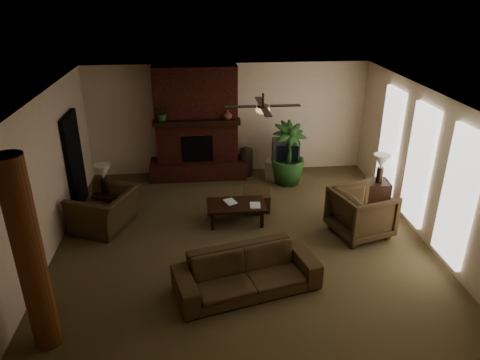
{
  "coord_description": "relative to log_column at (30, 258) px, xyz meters",
  "views": [
    {
      "loc": [
        -0.75,
        -7.36,
        4.61
      ],
      "look_at": [
        0.0,
        0.4,
        1.1
      ],
      "focal_mm": 33.26,
      "sensor_mm": 36.0,
      "label": 1
    }
  ],
  "objects": [
    {
      "name": "room_shell",
      "position": [
        2.95,
        2.4,
        0.0
      ],
      "size": [
        7.0,
        7.0,
        7.0
      ],
      "color": "brown",
      "rests_on": "ground"
    },
    {
      "name": "fireplace",
      "position": [
        2.15,
        5.62,
        -0.24
      ],
      "size": [
        2.4,
        0.7,
        2.8
      ],
      "color": "#552016",
      "rests_on": "ground"
    },
    {
      "name": "windows",
      "position": [
        6.4,
        2.6,
        -0.05
      ],
      "size": [
        0.08,
        3.65,
        2.35
      ],
      "color": "white",
      "rests_on": "ground"
    },
    {
      "name": "log_column",
      "position": [
        0.0,
        0.0,
        0.0
      ],
      "size": [
        0.36,
        0.36,
        2.8
      ],
      "primitive_type": "cylinder",
      "color": "brown",
      "rests_on": "ground"
    },
    {
      "name": "doorway",
      "position": [
        -0.49,
        4.2,
        -0.35
      ],
      "size": [
        0.1,
        1.0,
        2.1
      ],
      "primitive_type": "cube",
      "color": "black",
      "rests_on": "ground"
    },
    {
      "name": "ceiling_fan",
      "position": [
        3.35,
        2.7,
        1.13
      ],
      "size": [
        1.35,
        1.35,
        0.37
      ],
      "color": "black",
      "rests_on": "ceiling"
    },
    {
      "name": "sofa",
      "position": [
        2.88,
        0.89,
        -0.95
      ],
      "size": [
        2.4,
        1.23,
        0.9
      ],
      "primitive_type": "imported",
      "rotation": [
        0.0,
        0.0,
        0.25
      ],
      "color": "#48351F",
      "rests_on": "ground"
    },
    {
      "name": "armchair_left",
      "position": [
        0.24,
        3.18,
        -0.87
      ],
      "size": [
        1.18,
        1.42,
        1.06
      ],
      "primitive_type": "imported",
      "rotation": [
        0.0,
        0.0,
        -1.95
      ],
      "color": "#48351F",
      "rests_on": "ground"
    },
    {
      "name": "armchair_right",
      "position": [
        5.29,
        2.41,
        -0.88
      ],
      "size": [
        1.21,
        1.25,
        1.05
      ],
      "primitive_type": "imported",
      "rotation": [
        0.0,
        0.0,
        1.86
      ],
      "color": "#48351F",
      "rests_on": "ground"
    },
    {
      "name": "coffee_table",
      "position": [
        2.9,
        3.1,
        -1.03
      ],
      "size": [
        1.2,
        0.7,
        0.43
      ],
      "color": "black",
      "rests_on": "ground"
    },
    {
      "name": "ottoman",
      "position": [
        3.4,
        3.71,
        -1.2
      ],
      "size": [
        0.67,
        0.67,
        0.4
      ],
      "primitive_type": "cube",
      "rotation": [
        0.0,
        0.0,
        -0.13
      ],
      "color": "#48351F",
      "rests_on": "ground"
    },
    {
      "name": "tv_stand",
      "position": [
        4.28,
        5.2,
        -1.15
      ],
      "size": [
        0.96,
        0.73,
        0.5
      ],
      "primitive_type": "cube",
      "rotation": [
        0.0,
        0.0,
        -0.3
      ],
      "color": "silver",
      "rests_on": "ground"
    },
    {
      "name": "tv",
      "position": [
        4.32,
        5.23,
        -0.64
      ],
      "size": [
        0.7,
        0.59,
        0.52
      ],
      "color": "#39393B",
      "rests_on": "tv_stand"
    },
    {
      "name": "floor_vase",
      "position": [
        3.37,
        5.55,
        -0.97
      ],
      "size": [
        0.34,
        0.34,
        0.77
      ],
      "color": "#31271B",
      "rests_on": "ground"
    },
    {
      "name": "floor_plant",
      "position": [
        4.33,
        4.97,
        -0.97
      ],
      "size": [
        1.36,
        1.74,
        0.86
      ],
      "primitive_type": "imported",
      "rotation": [
        0.0,
        0.0,
        0.38
      ],
      "color": "#285020",
      "rests_on": "ground"
    },
    {
      "name": "side_table_left",
      "position": [
        0.25,
        3.63,
        -1.12
      ],
      "size": [
        0.66,
        0.66,
        0.55
      ],
      "primitive_type": "cube",
      "rotation": [
        0.0,
        0.0,
        -0.41
      ],
      "color": "black",
      "rests_on": "ground"
    },
    {
      "name": "lamp_left",
      "position": [
        0.21,
        3.58,
        -0.4
      ],
      "size": [
        0.36,
        0.36,
        0.65
      ],
      "color": "black",
      "rests_on": "side_table_left"
    },
    {
      "name": "side_table_right",
      "position": [
        6.1,
        3.65,
        -1.12
      ],
      "size": [
        0.54,
        0.54,
        0.55
      ],
      "primitive_type": "cube",
      "rotation": [
        0.0,
        0.0,
        -0.09
      ],
      "color": "black",
      "rests_on": "ground"
    },
    {
      "name": "lamp_right",
      "position": [
        6.1,
        3.6,
        -0.4
      ],
      "size": [
        0.46,
        0.46,
        0.65
      ],
      "color": "black",
      "rests_on": "side_table_right"
    },
    {
      "name": "mantel_plant",
      "position": [
        1.34,
        5.41,
        0.32
      ],
      "size": [
        0.42,
        0.45,
        0.33
      ],
      "primitive_type": "imported",
      "rotation": [
        0.0,
        0.0,
        0.1
      ],
      "color": "#285020",
      "rests_on": "fireplace"
    },
    {
      "name": "mantel_vase",
      "position": [
        2.9,
        5.37,
        0.27
      ],
      "size": [
        0.27,
        0.28,
        0.22
      ],
      "primitive_type": "imported",
      "rotation": [
        0.0,
        0.0,
        -0.25
      ],
      "color": "brown",
      "rests_on": "fireplace"
    },
    {
      "name": "book_a",
      "position": [
        2.68,
        3.13,
        -0.83
      ],
      "size": [
        0.21,
        0.11,
        0.29
      ],
      "primitive_type": "imported",
      "rotation": [
        0.0,
        0.0,
        0.4
      ],
      "color": "#999999",
      "rests_on": "coffee_table"
    },
    {
      "name": "book_b",
      "position": [
        3.17,
        2.98,
        -0.82
      ],
      "size": [
        0.21,
        0.04,
        0.29
      ],
      "primitive_type": "imported",
      "rotation": [
        0.0,
        0.0,
        -0.09
      ],
      "color": "#999999",
      "rests_on": "coffee_table"
    }
  ]
}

